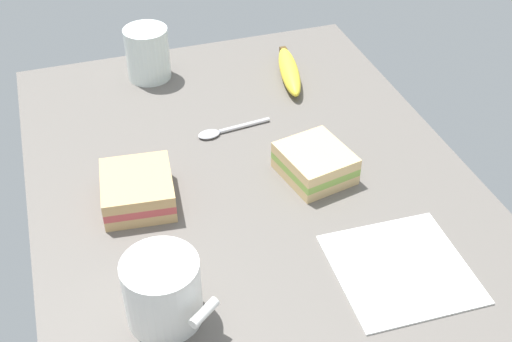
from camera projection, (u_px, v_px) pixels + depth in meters
The scene contains 8 objects.
tabletop at pixel (256, 192), 96.35cm from camera, with size 90.00×64.00×2.00cm, color #5B5651.
coffee_mug_black at pixel (163, 290), 74.58cm from camera, with size 11.00×10.10×8.72cm.
sandwich_main at pixel (316, 165), 96.27cm from camera, with size 11.71×10.92×4.40cm.
sandwich_side at pixel (138, 190), 91.86cm from camera, with size 11.80×10.84×4.40cm.
glass_of_milk at pixel (148, 56), 117.57cm from camera, with size 7.82×7.82×9.45cm.
banana at pixel (289, 71), 118.53cm from camera, with size 16.73×6.53×3.24cm.
spoon at pixel (223, 131), 106.13cm from camera, with size 2.88×12.52×0.80cm.
paper_napkin at pixel (401, 269), 83.02cm from camera, with size 16.62×16.62×0.30cm, color white.
Camera 1 is at (-69.61, 22.64, 63.73)cm, focal length 46.15 mm.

